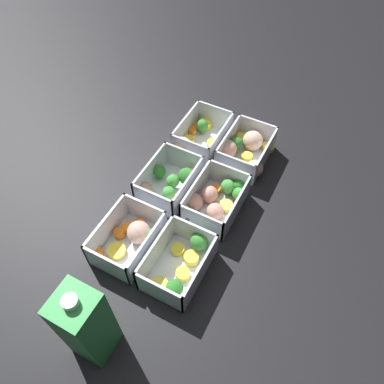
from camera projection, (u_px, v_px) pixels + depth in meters
ground_plane at (192, 198)px, 0.87m from camera, size 4.00×4.00×0.00m
container_near_left at (181, 264)px, 0.74m from camera, size 0.16×0.11×0.07m
container_near_center at (214, 200)px, 0.84m from camera, size 0.15×0.12×0.07m
container_near_right at (243, 151)px, 0.93m from camera, size 0.16×0.14×0.07m
container_far_left at (131, 237)px, 0.78m from camera, size 0.15×0.11×0.07m
container_far_center at (169, 182)px, 0.87m from camera, size 0.16×0.12×0.07m
container_far_right at (197, 138)px, 0.96m from camera, size 0.18×0.12×0.07m
juice_carton at (88, 326)px, 0.60m from camera, size 0.07×0.07×0.20m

